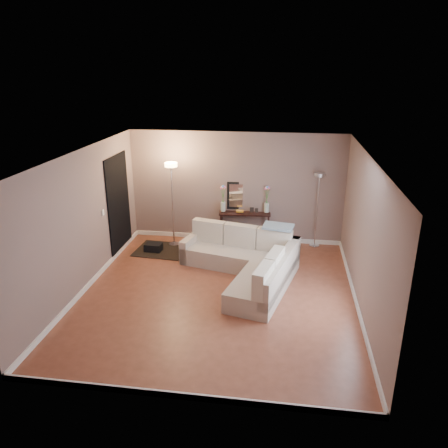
# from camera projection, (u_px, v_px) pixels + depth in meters

# --- Properties ---
(floor) EXTENTS (5.00, 5.50, 0.01)m
(floor) POSITION_uv_depth(u_px,v_px,m) (218.00, 294.00, 8.10)
(floor) COLOR brown
(floor) RESTS_ON ground
(ceiling) EXTENTS (5.00, 5.50, 0.01)m
(ceiling) POSITION_uv_depth(u_px,v_px,m) (217.00, 155.00, 7.20)
(ceiling) COLOR white
(ceiling) RESTS_ON ground
(wall_back) EXTENTS (5.00, 0.02, 2.60)m
(wall_back) POSITION_uv_depth(u_px,v_px,m) (236.00, 188.00, 10.22)
(wall_back) COLOR gray
(wall_back) RESTS_ON ground
(wall_front) EXTENTS (5.00, 0.02, 2.60)m
(wall_front) POSITION_uv_depth(u_px,v_px,m) (180.00, 311.00, 5.08)
(wall_front) COLOR gray
(wall_front) RESTS_ON ground
(wall_left) EXTENTS (0.02, 5.50, 2.60)m
(wall_left) POSITION_uv_depth(u_px,v_px,m) (82.00, 222.00, 7.99)
(wall_left) COLOR gray
(wall_left) RESTS_ON ground
(wall_right) EXTENTS (0.02, 5.50, 2.60)m
(wall_right) POSITION_uv_depth(u_px,v_px,m) (365.00, 236.00, 7.31)
(wall_right) COLOR gray
(wall_right) RESTS_ON ground
(baseboard_back) EXTENTS (5.00, 0.03, 0.10)m
(baseboard_back) POSITION_uv_depth(u_px,v_px,m) (235.00, 238.00, 10.62)
(baseboard_back) COLOR white
(baseboard_back) RESTS_ON ground
(baseboard_front) EXTENTS (5.00, 0.03, 0.10)m
(baseboard_front) POSITION_uv_depth(u_px,v_px,m) (184.00, 396.00, 5.53)
(baseboard_front) COLOR white
(baseboard_front) RESTS_ON ground
(baseboard_left) EXTENTS (0.03, 5.50, 0.10)m
(baseboard_left) POSITION_uv_depth(u_px,v_px,m) (91.00, 283.00, 8.41)
(baseboard_left) COLOR white
(baseboard_left) RESTS_ON ground
(baseboard_right) EXTENTS (0.03, 5.50, 0.10)m
(baseboard_right) POSITION_uv_depth(u_px,v_px,m) (356.00, 302.00, 7.74)
(baseboard_right) COLOR white
(baseboard_right) RESTS_ON ground
(doorway) EXTENTS (0.02, 1.20, 2.20)m
(doorway) POSITION_uv_depth(u_px,v_px,m) (119.00, 205.00, 9.63)
(doorway) COLOR black
(doorway) RESTS_ON ground
(switch_plate) EXTENTS (0.02, 0.08, 0.12)m
(switch_plate) POSITION_uv_depth(u_px,v_px,m) (103.00, 212.00, 8.81)
(switch_plate) COLOR white
(switch_plate) RESTS_ON ground
(sectional_sofa) EXTENTS (2.53, 2.80, 0.85)m
(sectional_sofa) POSITION_uv_depth(u_px,v_px,m) (248.00, 261.00, 8.71)
(sectional_sofa) COLOR #BEAC99
(sectional_sofa) RESTS_ON floor
(throw_blanket) EXTENTS (0.66, 0.46, 0.08)m
(throw_blanket) POSITION_uv_depth(u_px,v_px,m) (278.00, 227.00, 8.86)
(throw_blanket) COLOR #7E94A3
(throw_blanket) RESTS_ON sectional_sofa
(console_table) EXTENTS (1.22, 0.41, 0.74)m
(console_table) POSITION_uv_depth(u_px,v_px,m) (241.00, 225.00, 10.36)
(console_table) COLOR black
(console_table) RESTS_ON floor
(leaning_mirror) EXTENTS (0.85, 0.10, 0.67)m
(leaning_mirror) POSITION_uv_depth(u_px,v_px,m) (245.00, 196.00, 10.27)
(leaning_mirror) COLOR black
(leaning_mirror) RESTS_ON console_table
(table_decor) EXTENTS (0.51, 0.12, 0.12)m
(table_decor) POSITION_uv_depth(u_px,v_px,m) (245.00, 211.00, 10.20)
(table_decor) COLOR orange
(table_decor) RESTS_ON console_table
(flower_vase_left) EXTENTS (0.14, 0.12, 0.63)m
(flower_vase_left) POSITION_uv_depth(u_px,v_px,m) (223.00, 200.00, 10.18)
(flower_vase_left) COLOR silver
(flower_vase_left) RESTS_ON console_table
(flower_vase_right) EXTENTS (0.14, 0.12, 0.63)m
(flower_vase_right) POSITION_uv_depth(u_px,v_px,m) (267.00, 201.00, 10.11)
(flower_vase_right) COLOR silver
(flower_vase_right) RESTS_ON console_table
(floor_lamp_lit) EXTENTS (0.30, 0.30, 1.97)m
(floor_lamp_lit) POSITION_uv_depth(u_px,v_px,m) (172.00, 188.00, 9.85)
(floor_lamp_lit) COLOR silver
(floor_lamp_lit) RESTS_ON floor
(floor_lamp_unlit) EXTENTS (0.30, 0.30, 1.76)m
(floor_lamp_unlit) POSITION_uv_depth(u_px,v_px,m) (318.00, 195.00, 9.82)
(floor_lamp_unlit) COLOR silver
(floor_lamp_unlit) RESTS_ON floor
(charcoal_rug) EXTENTS (1.35, 1.06, 0.02)m
(charcoal_rug) POSITION_uv_depth(u_px,v_px,m) (165.00, 250.00, 10.00)
(charcoal_rug) COLOR black
(charcoal_rug) RESTS_ON floor
(black_bag) EXTENTS (0.38, 0.28, 0.24)m
(black_bag) POSITION_uv_depth(u_px,v_px,m) (154.00, 248.00, 9.94)
(black_bag) COLOR black
(black_bag) RESTS_ON charcoal_rug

